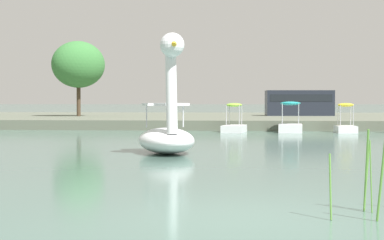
# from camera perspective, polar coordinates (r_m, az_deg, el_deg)

# --- Properties ---
(ground_plane) EXTENTS (594.81, 594.81, 0.00)m
(ground_plane) POSITION_cam_1_polar(r_m,az_deg,el_deg) (9.16, 4.95, -8.80)
(ground_plane) COLOR #47665B
(shore_bank_far) EXTENTS (136.12, 24.40, 0.57)m
(shore_bank_far) POSITION_cam_1_polar(r_m,az_deg,el_deg) (46.69, 4.95, 0.06)
(shore_bank_far) COLOR #5B6051
(shore_bank_far) RESTS_ON ground_plane
(swan_boat) EXTENTS (2.57, 3.58, 3.73)m
(swan_boat) POSITION_cam_1_polar(r_m,az_deg,el_deg) (19.62, -2.33, -0.80)
(swan_boat) COLOR white
(swan_boat) RESTS_ON ground_plane
(pedal_boat_lime) EXTENTS (1.39, 2.16, 1.56)m
(pedal_boat_lime) POSITION_cam_1_polar(r_m,az_deg,el_deg) (33.02, 3.91, -0.41)
(pedal_boat_lime) COLOR white
(pedal_boat_lime) RESTS_ON ground_plane
(pedal_boat_teal) EXTENTS (1.37, 2.07, 1.65)m
(pedal_boat_teal) POSITION_cam_1_polar(r_m,az_deg,el_deg) (33.35, 9.08, -0.29)
(pedal_boat_teal) COLOR white
(pedal_boat_teal) RESTS_ON ground_plane
(pedal_boat_yellow) EXTENTS (1.03, 1.72, 1.57)m
(pedal_boat_yellow) POSITION_cam_1_polar(r_m,az_deg,el_deg) (33.58, 14.00, -0.37)
(pedal_boat_yellow) COLOR white
(pedal_boat_yellow) RESTS_ON ground_plane
(tree_broadleaf_left) EXTENTS (5.08, 5.03, 5.42)m
(tree_broadleaf_left) POSITION_cam_1_polar(r_m,az_deg,el_deg) (45.37, -10.45, 5.05)
(tree_broadleaf_left) COLOR #423323
(tree_broadleaf_left) RESTS_ON shore_bank_far
(parked_van) EXTENTS (5.09, 2.18, 1.89)m
(parked_van) POSITION_cam_1_polar(r_m,az_deg,el_deg) (46.84, 9.87, 1.65)
(parked_van) COLOR #1E232D
(parked_van) RESTS_ON shore_bank_far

